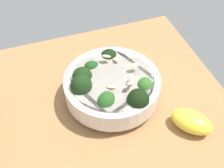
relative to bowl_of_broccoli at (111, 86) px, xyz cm
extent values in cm
cube|color=#996D42|center=(-5.53, 4.94, -5.77)|extent=(56.32, 56.32, 4.15)
cylinder|color=silver|center=(0.10, -0.23, -3.00)|extent=(10.31, 10.31, 1.37)
cylinder|color=silver|center=(0.10, -0.23, -0.27)|extent=(18.75, 18.75, 4.11)
cylinder|color=beige|center=(0.10, -0.23, 1.39)|extent=(16.41, 16.41, 0.80)
cylinder|color=#2F662B|center=(-0.04, 5.86, 0.47)|extent=(2.01, 2.05, 1.47)
ellipsoid|color=black|center=(-0.04, 5.86, 2.22)|extent=(5.79, 6.31, 5.56)
cylinder|color=#589D47|center=(4.98, 2.39, -0.07)|extent=(1.51, 1.40, 1.85)
ellipsoid|color=#194216|center=(4.98, 2.39, 1.54)|extent=(3.06, 3.97, 3.21)
cylinder|color=#3C7A32|center=(2.75, 5.30, -0.08)|extent=(1.99, 1.93, 1.67)
ellipsoid|color=black|center=(2.75, 5.30, 1.64)|extent=(4.70, 4.78, 3.69)
cylinder|color=#589D47|center=(6.99, -1.84, -0.17)|extent=(1.64, 1.65, 1.44)
ellipsoid|color=black|center=(6.99, -1.84, 1.27)|extent=(5.18, 5.21, 3.62)
cylinder|color=#3C7A32|center=(-3.26, -5.58, 0.04)|extent=(1.85, 1.60, 1.72)
ellipsoid|color=#2D6023|center=(-3.26, -5.58, 1.64)|extent=(4.62, 4.59, 3.47)
cylinder|color=#589D47|center=(-4.62, 2.48, 0.29)|extent=(1.69, 1.74, 1.30)
ellipsoid|color=#23511C|center=(-4.62, 2.48, 1.90)|extent=(4.85, 5.00, 3.69)
cylinder|color=#589D47|center=(-6.35, -2.98, -0.27)|extent=(2.34, 2.22, 1.85)
ellipsoid|color=black|center=(-6.35, -2.98, 1.81)|extent=(6.51, 5.89, 5.38)
ellipsoid|color=#DBBC84|center=(4.91, -0.72, 3.36)|extent=(1.75, 2.08, 0.66)
ellipsoid|color=#DBBC84|center=(-2.26, -3.49, 3.29)|extent=(1.96, 1.42, 0.91)
ellipsoid|color=#DBBC84|center=(4.53, -2.58, 2.27)|extent=(1.96, 1.23, 1.07)
ellipsoid|color=#DBBC84|center=(-1.96, 0.72, 1.95)|extent=(1.87, 2.07, 0.91)
ellipsoid|color=#DBBC84|center=(0.76, -5.04, 3.24)|extent=(1.36, 1.97, 0.74)
ellipsoid|color=#DBBC84|center=(-3.49, -2.47, 3.43)|extent=(1.79, 2.02, 1.30)
ellipsoid|color=yellow|center=(-11.66, -11.68, -1.83)|extent=(8.83, 8.57, 3.72)
camera|label=1|loc=(-35.96, 12.14, 42.24)|focal=46.58mm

